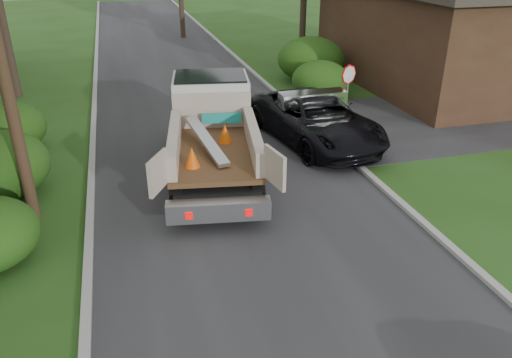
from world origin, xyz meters
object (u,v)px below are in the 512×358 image
object	(u,v)px
stop_sign	(348,83)
house_right	(454,17)
flatbed_truck	(212,122)
black_pickup	(316,119)

from	to	relation	value
stop_sign	house_right	xyz separation A→B (m)	(7.80, 5.00, 1.38)
flatbed_truck	black_pickup	world-z (taller)	flatbed_truck
black_pickup	house_right	bearing A→B (deg)	23.61
house_right	black_pickup	xyz separation A→B (m)	(-9.40, -5.97, -2.32)
flatbed_truck	stop_sign	bearing A→B (deg)	28.31
flatbed_truck	black_pickup	size ratio (longest dim) A/B	1.18
stop_sign	house_right	world-z (taller)	house_right
stop_sign	black_pickup	world-z (taller)	stop_sign
stop_sign	black_pickup	bearing A→B (deg)	-148.83
house_right	flatbed_truck	world-z (taller)	house_right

